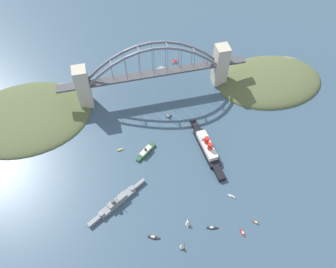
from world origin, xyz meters
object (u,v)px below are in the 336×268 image
at_px(small_boat_2, 212,228).
at_px(small_boat_6, 232,196).
at_px(small_boat_3, 182,246).
at_px(small_boat_4, 120,150).
at_px(small_boat_0, 168,115).
at_px(naval_cruiser, 117,202).
at_px(small_boat_5, 154,237).
at_px(harbor_arch_bridge, 154,75).
at_px(ocean_liner, 207,147).
at_px(seaplane_second_in_formation, 175,61).
at_px(harbor_ferry_steamer, 146,152).
at_px(seaplane_taxiing_near_bridge, 161,68).
at_px(small_boat_7, 256,222).
at_px(small_boat_8, 243,233).
at_px(small_boat_1, 188,223).

bearing_deg(small_boat_2, small_boat_6, -136.96).
distance_m(small_boat_3, small_boat_4, 135.94).
relative_size(small_boat_0, small_boat_2, 0.77).
height_order(naval_cruiser, small_boat_5, naval_cruiser).
xyz_separation_m(naval_cruiser, small_boat_5, (-29.91, 45.45, -2.45)).
height_order(harbor_arch_bridge, ocean_liner, harbor_arch_bridge).
xyz_separation_m(small_boat_0, small_boat_4, (67.24, 37.24, -3.53)).
xyz_separation_m(small_boat_4, small_boat_6, (-107.40, 88.08, -0.05)).
distance_m(harbor_arch_bridge, seaplane_second_in_formation, 74.26).
height_order(harbor_ferry_steamer, seaplane_taxiing_near_bridge, harbor_ferry_steamer).
relative_size(ocean_liner, small_boat_6, 13.31).
distance_m(ocean_liner, small_boat_4, 102.19).
distance_m(small_boat_0, small_boat_7, 168.22).
xyz_separation_m(harbor_arch_bridge, small_boat_4, (59.07, 83.72, -31.41)).
height_order(small_boat_3, small_boat_7, small_boat_3).
bearing_deg(small_boat_5, harbor_ferry_steamer, -96.88).
bearing_deg(harbor_arch_bridge, ocean_liner, 110.80).
relative_size(small_boat_2, small_boat_6, 1.72).
distance_m(harbor_ferry_steamer, small_boat_6, 110.13).
distance_m(harbor_ferry_steamer, small_boat_7, 144.51).
bearing_deg(naval_cruiser, small_boat_8, 152.49).
height_order(harbor_ferry_steamer, small_boat_3, small_boat_3).
bearing_deg(small_boat_4, harbor_ferry_steamer, 159.13).
bearing_deg(harbor_ferry_steamer, small_boat_4, -20.87).
height_order(seaplane_taxiing_near_bridge, small_boat_7, seaplane_taxiing_near_bridge).
relative_size(small_boat_1, small_boat_2, 0.74).
bearing_deg(small_boat_0, harbor_arch_bridge, -80.03).
xyz_separation_m(seaplane_taxiing_near_bridge, small_boat_2, (1.84, 244.16, -1.22)).
distance_m(small_boat_6, small_boat_7, 36.67).
distance_m(small_boat_0, small_boat_5, 158.92).
bearing_deg(harbor_ferry_steamer, small_boat_1, 104.01).
relative_size(small_boat_5, small_boat_6, 1.70).
bearing_deg(small_boat_1, small_boat_5, 8.29).
bearing_deg(small_boat_5, small_boat_2, 176.21).
relative_size(small_boat_1, small_boat_6, 1.28).
bearing_deg(small_boat_1, small_boat_3, 61.31).
xyz_separation_m(seaplane_taxiing_near_bridge, small_boat_4, (77.99, 126.90, -1.21)).
relative_size(small_boat_5, small_boat_7, 1.75).
relative_size(seaplane_second_in_formation, small_boat_4, 1.43).
bearing_deg(seaplane_taxiing_near_bridge, small_boat_4, 58.43).
bearing_deg(small_boat_8, seaplane_taxiing_near_bridge, -84.14).
bearing_deg(harbor_arch_bridge, small_boat_6, 105.71).
xyz_separation_m(small_boat_6, small_boat_7, (-13.82, 33.97, 0.01)).
relative_size(ocean_liner, small_boat_3, 10.43).
height_order(ocean_liner, small_boat_4, ocean_liner).
distance_m(small_boat_4, small_boat_5, 114.49).
xyz_separation_m(harbor_ferry_steamer, small_boat_8, (-75.50, 118.21, -1.84)).
relative_size(seaplane_taxiing_near_bridge, small_boat_7, 1.74).
height_order(seaplane_second_in_formation, small_boat_6, seaplane_second_in_formation).
distance_m(ocean_liner, harbor_ferry_steamer, 71.76).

